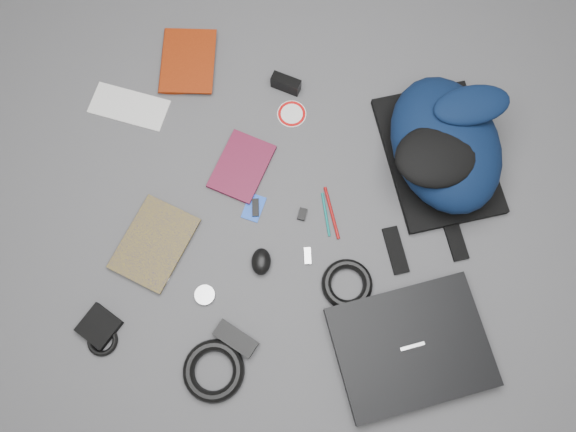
% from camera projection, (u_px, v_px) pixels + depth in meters
% --- Properties ---
extents(ground, '(4.00, 4.00, 0.00)m').
position_uv_depth(ground, '(288.00, 218.00, 1.59)').
color(ground, '#4F4F51').
rests_on(ground, ground).
extents(backpack, '(0.47, 0.55, 0.19)m').
position_uv_depth(backpack, '(445.00, 144.00, 1.55)').
color(backpack, black).
rests_on(backpack, ground).
extents(laptop, '(0.49, 0.45, 0.04)m').
position_uv_depth(laptop, '(411.00, 347.00, 1.47)').
color(laptop, black).
rests_on(laptop, ground).
extents(textbook_red, '(0.20, 0.24, 0.02)m').
position_uv_depth(textbook_red, '(161.00, 61.00, 1.72)').
color(textbook_red, maroon).
rests_on(textbook_red, ground).
extents(comic_book, '(0.22, 0.27, 0.02)m').
position_uv_depth(comic_book, '(128.00, 230.00, 1.57)').
color(comic_book, '#A78F0B').
rests_on(comic_book, ground).
extents(envelope, '(0.24, 0.12, 0.00)m').
position_uv_depth(envelope, '(129.00, 107.00, 1.68)').
color(envelope, silver).
rests_on(envelope, ground).
extents(dvd_case, '(0.17, 0.22, 0.02)m').
position_uv_depth(dvd_case, '(242.00, 166.00, 1.63)').
color(dvd_case, '#4B0E22').
rests_on(dvd_case, ground).
extents(compact_camera, '(0.09, 0.05, 0.05)m').
position_uv_depth(compact_camera, '(286.00, 84.00, 1.68)').
color(compact_camera, black).
rests_on(compact_camera, ground).
extents(sticker_disc, '(0.11, 0.11, 0.00)m').
position_uv_depth(sticker_disc, '(292.00, 114.00, 1.68)').
color(sticker_disc, white).
rests_on(sticker_disc, ground).
extents(pen_teal, '(0.05, 0.12, 0.01)m').
position_uv_depth(pen_teal, '(326.00, 214.00, 1.59)').
color(pen_teal, '#0B6862').
rests_on(pen_teal, ground).
extents(pen_red, '(0.07, 0.15, 0.01)m').
position_uv_depth(pen_red, '(332.00, 213.00, 1.59)').
color(pen_red, maroon).
rests_on(pen_red, ground).
extents(id_badge, '(0.06, 0.08, 0.00)m').
position_uv_depth(id_badge, '(254.00, 208.00, 1.60)').
color(id_badge, blue).
rests_on(id_badge, ground).
extents(usb_black, '(0.03, 0.06, 0.01)m').
position_uv_depth(usb_black, '(256.00, 208.00, 1.59)').
color(usb_black, black).
rests_on(usb_black, ground).
extents(usb_silver, '(0.03, 0.05, 0.01)m').
position_uv_depth(usb_silver, '(308.00, 256.00, 1.56)').
color(usb_silver, silver).
rests_on(usb_silver, ground).
extents(key_fob, '(0.02, 0.04, 0.01)m').
position_uv_depth(key_fob, '(302.00, 214.00, 1.59)').
color(key_fob, black).
rests_on(key_fob, ground).
extents(mouse, '(0.07, 0.08, 0.04)m').
position_uv_depth(mouse, '(261.00, 262.00, 1.54)').
color(mouse, black).
rests_on(mouse, ground).
extents(headphone_left, '(0.06, 0.06, 0.01)m').
position_uv_depth(headphone_left, '(161.00, 276.00, 1.54)').
color(headphone_left, '#B4B4B6').
rests_on(headphone_left, ground).
extents(headphone_right, '(0.07, 0.07, 0.01)m').
position_uv_depth(headphone_right, '(205.00, 295.00, 1.52)').
color(headphone_right, '#AEAEB0').
rests_on(headphone_right, ground).
extents(cable_coil, '(0.15, 0.15, 0.03)m').
position_uv_depth(cable_coil, '(347.00, 284.00, 1.53)').
color(cable_coil, black).
rests_on(cable_coil, ground).
extents(power_brick, '(0.13, 0.09, 0.03)m').
position_uv_depth(power_brick, '(236.00, 339.00, 1.49)').
color(power_brick, black).
rests_on(power_brick, ground).
extents(power_cord_coil, '(0.18, 0.18, 0.03)m').
position_uv_depth(power_cord_coil, '(214.00, 371.00, 1.46)').
color(power_cord_coil, black).
rests_on(power_cord_coil, ground).
extents(pouch, '(0.12, 0.12, 0.02)m').
position_uv_depth(pouch, '(99.00, 326.00, 1.50)').
color(pouch, black).
rests_on(pouch, ground).
extents(earbud_coil, '(0.09, 0.09, 0.02)m').
position_uv_depth(earbud_coil, '(103.00, 341.00, 1.49)').
color(earbud_coil, black).
rests_on(earbud_coil, ground).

